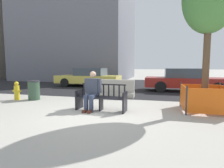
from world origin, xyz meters
TOP-DOWN VIEW (x-y plane):
  - ground_plane at (0.00, 0.00)m, footprint 200.00×200.00m
  - street_asphalt at (0.00, 8.70)m, footprint 120.00×12.00m
  - street_bench at (0.12, 0.55)m, footprint 1.72×0.63m
  - seated_person at (-0.20, 0.51)m, footprint 0.59×0.74m
  - jersey_barrier_centre at (-0.10, 3.20)m, footprint 2.01×0.71m
  - construction_fence at (3.44, 1.24)m, footprint 1.34×1.34m
  - car_taxi_near at (-2.97, 7.23)m, footprint 4.72×2.05m
  - car_sedan_mid at (3.59, 6.14)m, footprint 4.75×1.87m
  - trash_bin at (-3.37, 1.62)m, footprint 0.52×0.52m
  - fire_hydrant at (-4.09, 1.41)m, footprint 0.40×0.22m

SIDE VIEW (x-z plane):
  - ground_plane at x=0.00m, z-range 0.00..0.00m
  - street_asphalt at x=0.00m, z-range 0.00..0.01m
  - jersey_barrier_centre at x=-0.10m, z-range -0.08..0.76m
  - fire_hydrant at x=-4.09m, z-range -0.02..0.80m
  - street_bench at x=0.12m, z-range -0.04..0.84m
  - trash_bin at x=-3.37m, z-range 0.00..0.86m
  - construction_fence at x=3.44m, z-range 0.00..0.91m
  - car_sedan_mid at x=3.59m, z-range -0.01..1.35m
  - car_taxi_near at x=-2.97m, z-range -0.01..1.36m
  - seated_person at x=-0.20m, z-range 0.03..1.35m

